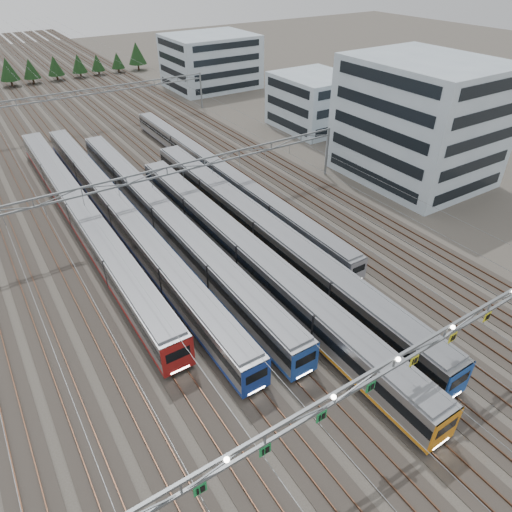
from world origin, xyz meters
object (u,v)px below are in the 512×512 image
train_d (248,256)px  gantry_mid (168,177)px  depot_bldg_mid (315,102)px  depot_bldg_north (211,61)px  train_b (120,214)px  gantry_near (394,366)px  depot_bldg_south (419,121)px  train_c (163,217)px  train_a (81,213)px  train_e (264,232)px  train_f (220,173)px  gantry_far (77,98)px

train_d → gantry_mid: (-2.25, 16.52, 4.11)m
depot_bldg_mid → depot_bldg_north: bearing=93.3°
train_b → gantry_near: (6.70, -41.59, 4.94)m
depot_bldg_south → depot_bldg_mid: (2.16, 28.11, -3.92)m
train_c → train_a: bearing=143.0°
train_e → train_f: 19.92m
gantry_mid → gantry_near: bearing=-90.1°
train_c → gantry_mid: size_ratio=1.09×
depot_bldg_mid → train_e: bearing=-136.3°
train_b → depot_bldg_north: size_ratio=3.07×
gantry_mid → depot_bldg_mid: depot_bldg_mid is taller
train_c → depot_bldg_south: (41.63, -5.47, 7.03)m
train_c → depot_bldg_south: bearing=-7.5°
train_f → gantry_near: size_ratio=1.13×
train_a → train_f: size_ratio=0.97×
gantry_far → depot_bldg_south: 66.10m
train_b → depot_bldg_north: 75.21m
train_c → depot_bldg_north: size_ratio=2.78×
depot_bldg_mid → train_c: bearing=-152.7°
train_a → train_b: 5.29m
depot_bldg_south → train_b: bearing=168.4°
depot_bldg_north → train_b: bearing=-127.7°
gantry_mid → gantry_far: 45.00m
train_e → gantry_far: size_ratio=1.02×
train_b → train_f: bearing=14.9°
train_f → depot_bldg_north: 61.50m
train_b → train_f: train_b is taller
depot_bldg_north → gantry_near: bearing=-111.2°
train_f → gantry_mid: bearing=-150.9°
train_c → train_d: size_ratio=1.11×
train_a → depot_bldg_mid: size_ratio=3.87×
gantry_far → gantry_near: bearing=-90.0°
train_b → gantry_mid: size_ratio=1.20×
train_e → depot_bldg_south: size_ratio=2.61×
train_b → gantry_far: gantry_far is taller
gantry_mid → depot_bldg_north: (39.21, 60.84, 0.13)m
train_a → depot_bldg_south: size_ratio=2.81×
train_a → train_c: train_a is taller
train_b → depot_bldg_north: (45.96, 59.37, 4.37)m
train_b → train_d: (9.00, -17.99, 0.13)m
train_d → depot_bldg_south: depot_bldg_south is taller
train_a → gantry_mid: bearing=-20.6°
gantry_far → train_c: bearing=-92.7°
train_d → gantry_far: (-2.25, 61.52, 4.11)m
train_a → train_b: bearing=-31.6°
train_d → depot_bldg_north: (36.96, 77.37, 4.24)m
train_f → depot_bldg_north: size_ratio=2.89×
depot_bldg_south → depot_bldg_north: size_ratio=1.00×
depot_bldg_south → depot_bldg_mid: bearing=85.6°
gantry_far → train_a: bearing=-105.4°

